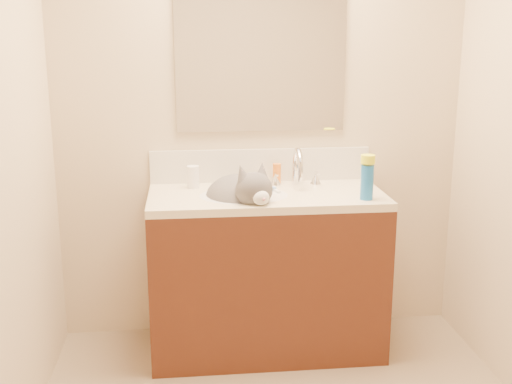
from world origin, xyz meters
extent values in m
cube|color=beige|center=(0.00, 1.25, 1.25)|extent=(2.20, 0.04, 2.50)
cube|color=beige|center=(0.00, -1.25, 1.25)|extent=(2.20, 0.04, 2.50)
cube|color=#482113|center=(0.00, 0.97, 0.41)|extent=(1.20, 0.55, 0.82)
cube|color=beige|center=(0.00, 0.97, 0.84)|extent=(1.20, 0.55, 0.04)
ellipsoid|color=white|center=(-0.12, 0.94, 0.79)|extent=(0.45, 0.36, 0.14)
cylinder|color=silver|center=(0.18, 1.16, 0.92)|extent=(0.04, 0.04, 0.11)
torus|color=silver|center=(0.18, 1.09, 0.97)|extent=(0.03, 0.20, 0.20)
cylinder|color=silver|center=(0.18, 1.01, 0.94)|extent=(0.03, 0.03, 0.06)
cone|color=silver|center=(0.07, 1.16, 0.89)|extent=(0.06, 0.06, 0.06)
cone|color=silver|center=(0.29, 1.16, 0.89)|extent=(0.06, 0.06, 0.06)
ellipsoid|color=#4F4D4F|center=(-0.14, 0.97, 0.83)|extent=(0.46, 0.48, 0.25)
ellipsoid|color=#4F4D4F|center=(-0.08, 0.81, 0.92)|extent=(0.23, 0.22, 0.17)
ellipsoid|color=#4F4D4F|center=(-0.11, 0.88, 0.89)|extent=(0.17, 0.17, 0.16)
cone|color=#4F4D4F|center=(-0.14, 0.81, 1.00)|extent=(0.11, 0.10, 0.11)
cone|color=#4F4D4F|center=(-0.04, 0.85, 1.00)|extent=(0.10, 0.11, 0.11)
ellipsoid|color=white|center=(-0.06, 0.74, 0.90)|extent=(0.10, 0.09, 0.07)
ellipsoid|color=white|center=(-0.10, 0.85, 0.84)|extent=(0.15, 0.12, 0.15)
sphere|color=pink|center=(-0.05, 0.71, 0.90)|extent=(0.02, 0.02, 0.02)
cylinder|color=#4F4D4F|center=(0.01, 1.01, 0.75)|extent=(0.19, 0.25, 0.05)
cube|color=silver|center=(0.00, 1.24, 0.95)|extent=(1.20, 0.02, 0.18)
cube|color=white|center=(0.00, 1.24, 1.54)|extent=(0.90, 0.02, 0.80)
cylinder|color=white|center=(-0.37, 1.13, 0.92)|extent=(0.06, 0.06, 0.12)
cylinder|color=orange|center=(-0.37, 1.13, 0.90)|extent=(0.05, 0.05, 0.04)
cylinder|color=#B7B7BC|center=(-0.06, 1.16, 0.89)|extent=(0.06, 0.06, 0.06)
cylinder|color=orange|center=(0.08, 1.17, 0.92)|extent=(0.05, 0.05, 0.11)
cube|color=white|center=(0.04, 1.03, 0.87)|extent=(0.06, 0.15, 0.01)
cube|color=#6C98E7|center=(0.04, 1.03, 0.87)|extent=(0.03, 0.04, 0.02)
cylinder|color=blue|center=(0.47, 0.80, 0.95)|extent=(0.08, 0.08, 0.17)
cylinder|color=#F0FF1A|center=(0.47, 0.80, 1.06)|extent=(0.09, 0.09, 0.04)
camera|label=1|loc=(-0.40, -2.17, 1.67)|focal=45.00mm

